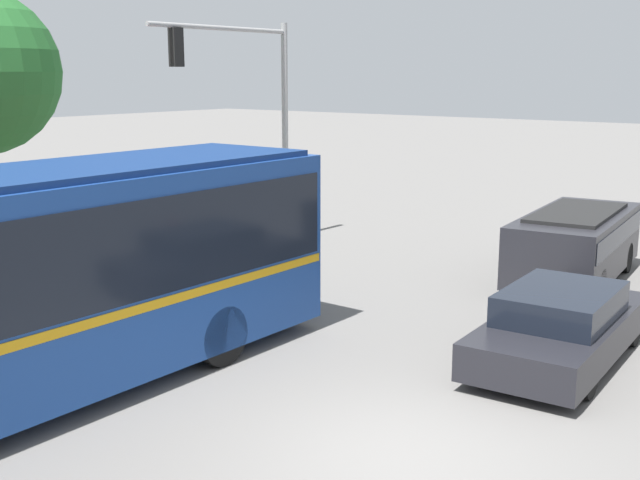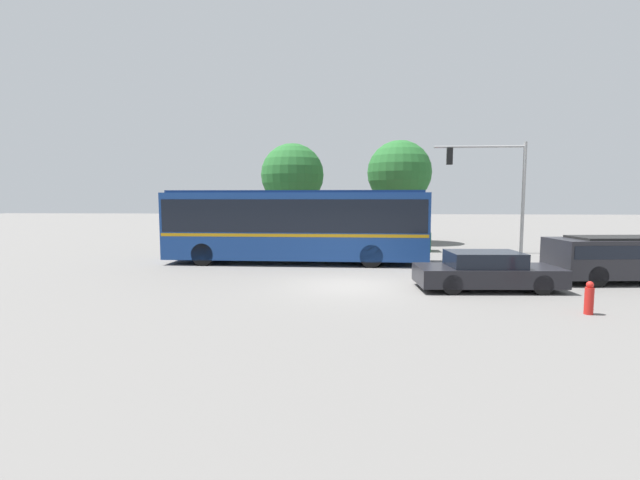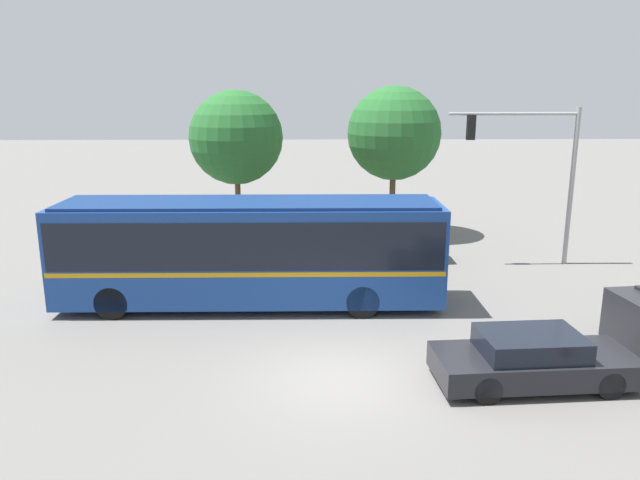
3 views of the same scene
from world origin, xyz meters
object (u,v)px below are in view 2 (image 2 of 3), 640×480
street_tree_left (292,175)px  traffic_light_pole (500,179)px  street_tree_centre (399,173)px  sedan_foreground (486,271)px  city_bus (296,222)px  fire_hydrant (589,299)px  suv_left_lane (622,255)px

street_tree_left → traffic_light_pole: bearing=-22.1°
street_tree_centre → sedan_foreground: bearing=-85.5°
city_bus → traffic_light_pole: (10.59, 4.44, 2.12)m
sedan_foreground → street_tree_left: 17.41m
fire_hydrant → sedan_foreground: bearing=119.6°
suv_left_lane → traffic_light_pole: (-1.59, 8.28, 3.07)m
fire_hydrant → suv_left_lane: bearing=52.7°
city_bus → street_tree_left: bearing=-81.3°
fire_hydrant → street_tree_centre: bearing=99.1°
sedan_foreground → fire_hydrant: sedan_foreground is taller
suv_left_lane → traffic_light_pole: traffic_light_pole is taller
sedan_foreground → street_tree_centre: (-1.20, 15.07, 4.09)m
street_tree_left → suv_left_lane: bearing=-44.1°
suv_left_lane → sedan_foreground: bearing=-168.4°
suv_left_lane → traffic_light_pole: bearing=94.7°
sedan_foreground → suv_left_lane: bearing=14.3°
sedan_foreground → suv_left_lane: size_ratio=0.91×
traffic_light_pole → street_tree_left: (-11.94, 4.84, 0.52)m
city_bus → street_tree_left: 9.74m
city_bus → street_tree_left: street_tree_left is taller
city_bus → suv_left_lane: size_ratio=2.34×
city_bus → suv_left_lane: 12.81m
suv_left_lane → fire_hydrant: size_ratio=5.91×
suv_left_lane → street_tree_left: size_ratio=0.77×
street_tree_left → street_tree_centre: street_tree_centre is taller
street_tree_left → fire_hydrant: size_ratio=7.71×
traffic_light_pole → fire_hydrant: bearing=81.4°
sedan_foreground → street_tree_centre: bearing=91.1°
sedan_foreground → street_tree_centre: 15.66m
city_bus → traffic_light_pole: size_ratio=1.98×
sedan_foreground → street_tree_centre: size_ratio=0.68×
traffic_light_pole → fire_hydrant: size_ratio=6.98×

